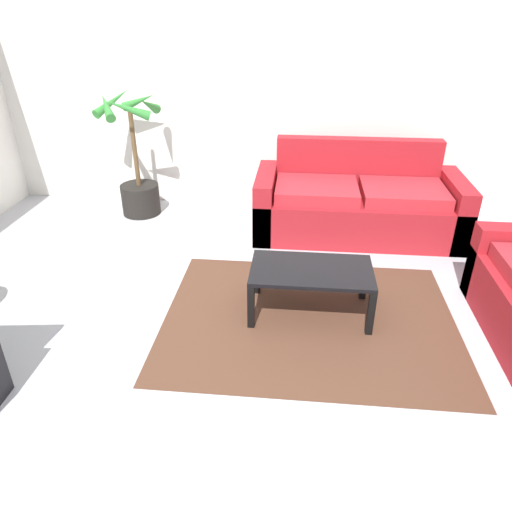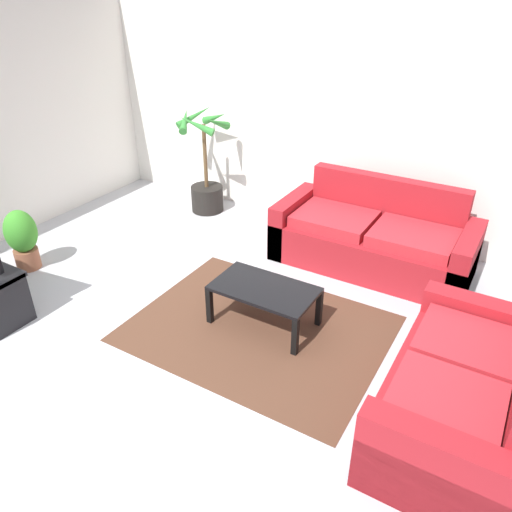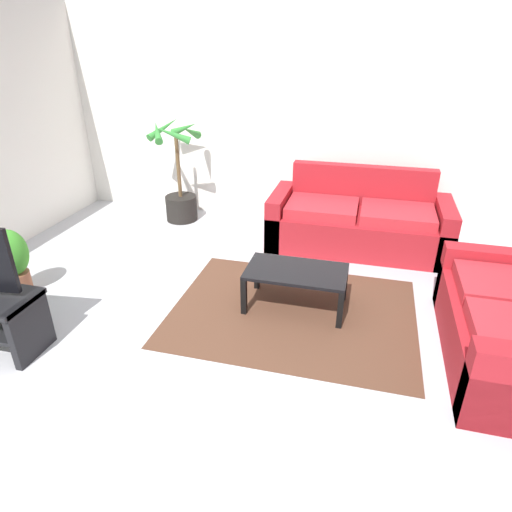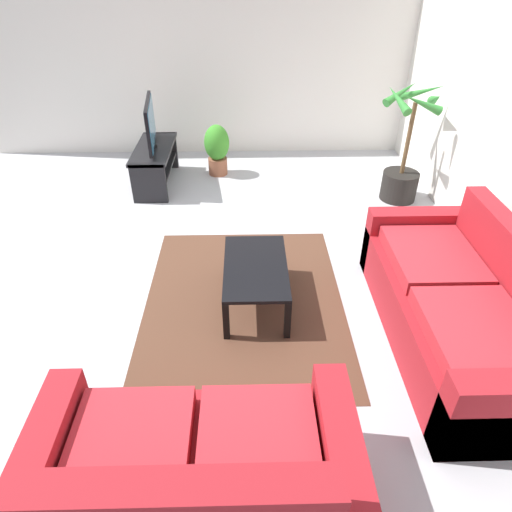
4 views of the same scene
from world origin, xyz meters
The scene contains 6 objects.
ground_plane centered at (0.00, 0.00, 0.00)m, with size 6.60×6.60×0.00m, color #B2B2B7.
wall_back centered at (0.00, 3.00, 1.35)m, with size 6.00×0.06×2.70m, color silver.
couch_main centered at (1.00, 2.28, 0.30)m, with size 2.06×0.90×0.90m.
coffee_table centered at (0.53, 0.77, 0.33)m, with size 0.91×0.52×0.39m.
area_rug centered at (0.53, 0.67, 0.00)m, with size 2.20×1.70×0.01m, color #513323.
potted_palm centered at (-1.39, 2.55, 0.46)m, with size 0.67×0.70×1.35m.
Camera 1 is at (0.41, -2.30, 2.14)m, focal length 33.09 mm.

